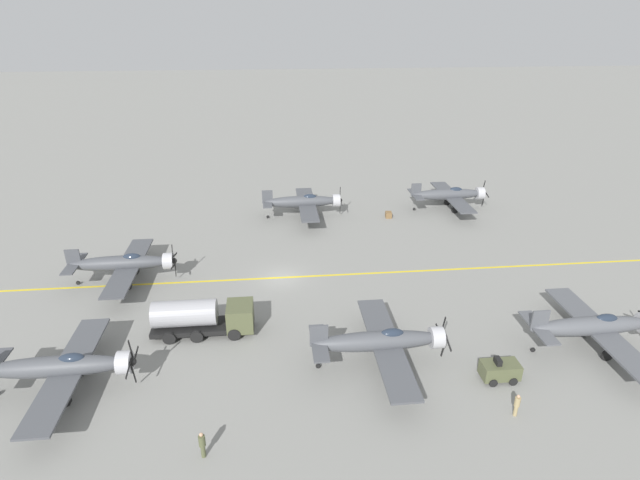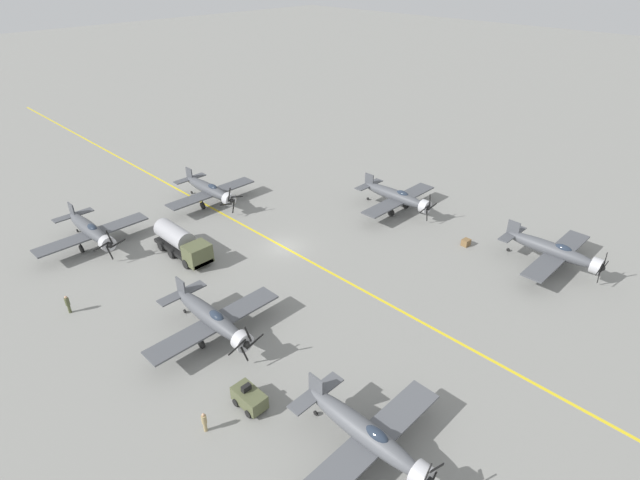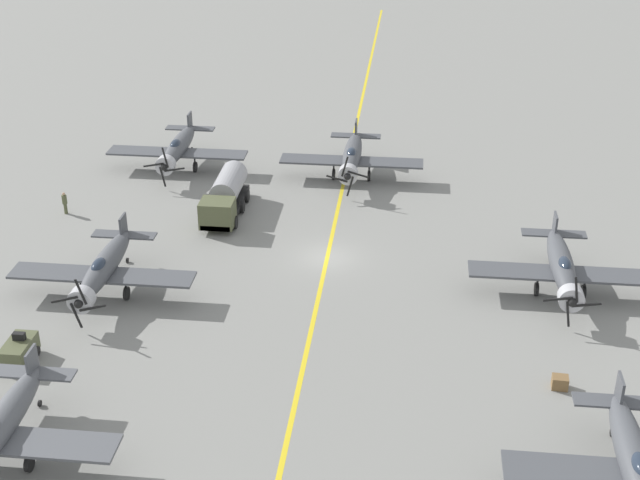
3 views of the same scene
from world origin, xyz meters
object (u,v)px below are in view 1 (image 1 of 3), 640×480
airplane_mid_right (382,341)px  ground_crew_walking (202,444)px  airplane_far_right (595,326)px  tow_tractor (500,370)px  airplane_far_left (450,195)px  ground_crew_inspecting (517,404)px  airplane_mid_left (304,202)px  airplane_near_center (125,263)px  airplane_near_right (62,367)px  supply_crate_by_tanker (389,215)px  fuel_tanker (203,317)px

airplane_mid_right → ground_crew_walking: bearing=-70.5°
airplane_mid_right → airplane_far_right: size_ratio=1.00×
tow_tractor → airplane_far_right: bearing=107.8°
airplane_far_left → airplane_far_right: airplane_far_left is taller
ground_crew_walking → ground_crew_inspecting: 19.42m
airplane_mid_left → airplane_near_center: size_ratio=1.00×
ground_crew_walking → airplane_near_right: bearing=-123.8°
airplane_far_right → tow_tractor: airplane_far_right is taller
airplane_far_left → airplane_near_right: (30.95, -37.23, 0.00)m
airplane_near_right → airplane_near_center: airplane_near_right is taller
airplane_near_right → airplane_mid_left: bearing=132.7°
airplane_mid_left → airplane_far_right: airplane_mid_left is taller
airplane_far_left → supply_crate_by_tanker: bearing=-59.9°
airplane_far_left → fuel_tanker: 38.12m
airplane_mid_right → tow_tractor: bearing=61.0°
tow_tractor → supply_crate_by_tanker: 30.67m
airplane_far_left → tow_tractor: airplane_far_left is taller
airplane_mid_left → airplane_near_center: bearing=-45.8°
airplane_mid_right → ground_crew_walking: (7.21, -11.91, -1.03)m
airplane_far_left → airplane_far_right: size_ratio=1.00×
airplane_mid_left → ground_crew_inspecting: size_ratio=7.26×
airplane_mid_left → airplane_mid_right: size_ratio=1.00×
airplane_far_right → airplane_mid_right: bearing=-103.8°
airplane_mid_left → supply_crate_by_tanker: bearing=87.3°
airplane_far_right → airplane_near_center: 40.34m
airplane_mid_right → tow_tractor: airplane_mid_right is taller
tow_tractor → fuel_tanker: bearing=-110.1°
airplane_mid_left → airplane_near_right: (30.12, -18.26, -0.00)m
airplane_mid_right → airplane_near_center: size_ratio=1.00×
airplane_far_right → supply_crate_by_tanker: airplane_far_right is taller
airplane_near_right → tow_tractor: (1.82, 29.60, -1.22)m
airplane_far_right → airplane_near_center: size_ratio=1.00×
airplane_far_left → airplane_near_right: 48.42m
airplane_far_left → fuel_tanker: (25.05, -28.73, -0.50)m
airplane_far_left → supply_crate_by_tanker: 8.87m
airplane_near_right → ground_crew_walking: bearing=40.1°
airplane_mid_left → ground_crew_walking: bearing=-8.8°
ground_crew_inspecting → supply_crate_by_tanker: size_ratio=1.87×
airplane_mid_right → supply_crate_by_tanker: size_ratio=13.56×
airplane_mid_right → airplane_near_right: 21.72m
airplane_mid_right → tow_tractor: 8.36m
airplane_mid_right → ground_crew_inspecting: size_ratio=7.26×
ground_crew_walking → airplane_near_center: bearing=-156.3°
airplane_far_left → airplane_mid_right: size_ratio=1.00×
airplane_mid_left → airplane_far_left: 18.99m
airplane_far_left → fuel_tanker: bearing=-32.8°
airplane_near_right → tow_tractor: airplane_near_right is taller
airplane_far_left → airplane_near_center: 40.20m
tow_tractor → ground_crew_inspecting: 3.46m
airplane_mid_left → supply_crate_by_tanker: airplane_mid_left is taller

